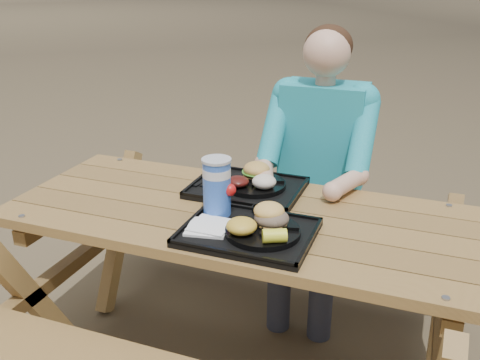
% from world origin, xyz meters
% --- Properties ---
extents(picnic_table, '(1.80, 1.49, 0.75)m').
position_xyz_m(picnic_table, '(0.00, 0.00, 0.38)').
color(picnic_table, '#999999').
rests_on(picnic_table, ground).
extents(tray_near, '(0.45, 0.35, 0.02)m').
position_xyz_m(tray_near, '(0.10, -0.18, 0.76)').
color(tray_near, black).
rests_on(tray_near, picnic_table).
extents(tray_far, '(0.45, 0.35, 0.02)m').
position_xyz_m(tray_far, '(-0.04, 0.20, 0.76)').
color(tray_far, black).
rests_on(tray_far, picnic_table).
extents(plate_near, '(0.26, 0.26, 0.02)m').
position_xyz_m(plate_near, '(0.15, -0.18, 0.78)').
color(plate_near, black).
rests_on(plate_near, tray_near).
extents(plate_far, '(0.26, 0.26, 0.02)m').
position_xyz_m(plate_far, '(-0.01, 0.21, 0.78)').
color(plate_far, black).
rests_on(plate_far, tray_far).
extents(napkin_stack, '(0.16, 0.16, 0.02)m').
position_xyz_m(napkin_stack, '(-0.04, -0.21, 0.78)').
color(napkin_stack, white).
rests_on(napkin_stack, tray_near).
extents(soda_cup, '(0.10, 0.10, 0.21)m').
position_xyz_m(soda_cup, '(-0.06, -0.09, 0.87)').
color(soda_cup, blue).
rests_on(soda_cup, tray_near).
extents(condiment_bbq, '(0.06, 0.06, 0.03)m').
position_xyz_m(condiment_bbq, '(0.09, -0.04, 0.79)').
color(condiment_bbq, '#330C05').
rests_on(condiment_bbq, tray_near).
extents(condiment_mustard, '(0.05, 0.05, 0.03)m').
position_xyz_m(condiment_mustard, '(0.16, -0.05, 0.79)').
color(condiment_mustard, yellow).
rests_on(condiment_mustard, tray_near).
extents(sandwich, '(0.11, 0.11, 0.12)m').
position_xyz_m(sandwich, '(0.17, -0.14, 0.85)').
color(sandwich, '#EEB354').
rests_on(sandwich, plate_near).
extents(mac_cheese, '(0.10, 0.10, 0.05)m').
position_xyz_m(mac_cheese, '(0.09, -0.24, 0.82)').
color(mac_cheese, gold).
rests_on(mac_cheese, plate_near).
extents(corn_cob, '(0.10, 0.10, 0.05)m').
position_xyz_m(corn_cob, '(0.22, -0.26, 0.81)').
color(corn_cob, '#FDFF35').
rests_on(corn_cob, plate_near).
extents(cutlery_far, '(0.03, 0.15, 0.01)m').
position_xyz_m(cutlery_far, '(-0.21, 0.20, 0.77)').
color(cutlery_far, black).
rests_on(cutlery_far, tray_far).
extents(burger, '(0.12, 0.12, 0.10)m').
position_xyz_m(burger, '(-0.02, 0.26, 0.84)').
color(burger, gold).
rests_on(burger, plate_far).
extents(baked_beans, '(0.09, 0.09, 0.04)m').
position_xyz_m(baked_beans, '(-0.06, 0.14, 0.81)').
color(baked_beans, '#4A120E').
rests_on(baked_beans, plate_far).
extents(potato_salad, '(0.10, 0.10, 0.05)m').
position_xyz_m(potato_salad, '(0.04, 0.16, 0.82)').
color(potato_salad, silver).
rests_on(potato_salad, plate_far).
extents(diner, '(0.48, 0.84, 1.28)m').
position_xyz_m(diner, '(0.17, 0.63, 0.64)').
color(diner, '#1CB3C6').
rests_on(diner, ground).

